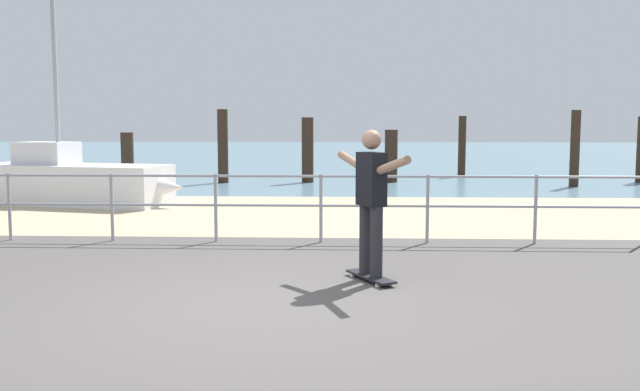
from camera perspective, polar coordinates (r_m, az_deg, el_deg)
name	(u,v)px	position (r m, az deg, el deg)	size (l,w,h in m)	color
ground_plane	(232,340)	(5.83, -7.45, -11.97)	(24.00, 10.00, 0.04)	#514C49
beach_strip	(300,214)	(13.61, -1.70, -1.54)	(24.00, 6.00, 0.04)	tan
sea_surface	(333,153)	(41.51, 1.07, 3.57)	(72.00, 50.00, 0.04)	slate
railing_fence	(163,197)	(10.50, -13.07, -0.11)	(14.39, 0.05, 1.05)	#9EA0A5
sailboat	(78,182)	(15.93, -19.76, 1.10)	(5.07, 2.33, 5.13)	silver
skateboard	(371,277)	(7.76, 4.28, -6.85)	(0.57, 0.80, 0.08)	black
skateboarder	(371,194)	(7.60, 4.34, 0.14)	(0.79, 1.30, 1.65)	#26262B
groyne_post_0	(128,160)	(20.21, -15.92, 2.93)	(0.36, 0.36, 1.56)	#332319
groyne_post_1	(223,146)	(20.68, -8.19, 4.11)	(0.32, 0.32, 2.24)	#332319
groyne_post_2	(308,150)	(20.62, -1.05, 3.83)	(0.36, 0.36, 2.00)	#332319
groyne_post_3	(391,156)	(20.84, 6.02, 3.31)	(0.39, 0.39, 1.62)	#332319
groyne_post_4	(462,147)	(23.53, 11.88, 4.06)	(0.26, 0.26, 2.07)	#332319
groyne_post_5	(575,149)	(20.49, 20.70, 3.70)	(0.26, 0.26, 2.19)	#332319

